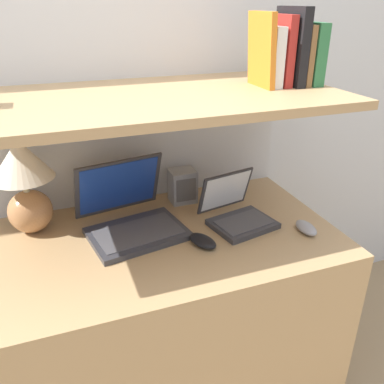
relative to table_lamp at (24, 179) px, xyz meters
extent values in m
cube|color=silver|center=(0.43, 0.20, 0.29)|extent=(6.00, 0.05, 2.40)
cube|color=tan|center=(0.43, -0.21, -0.56)|extent=(1.21, 0.69, 0.72)
cube|color=silver|center=(0.43, 0.15, -0.33)|extent=(1.21, 0.04, 1.17)
cube|color=tan|center=(0.43, -0.14, 0.27)|extent=(1.21, 0.62, 0.03)
ellipsoid|color=#B27A4C|center=(0.00, 0.00, -0.12)|extent=(0.15, 0.15, 0.15)
cylinder|color=tan|center=(0.00, 0.00, -0.02)|extent=(0.02, 0.02, 0.05)
cone|color=beige|center=(0.00, 0.00, 0.07)|extent=(0.21, 0.21, 0.14)
cube|color=#333338|center=(0.34, -0.17, -0.19)|extent=(0.36, 0.29, 0.02)
cube|color=#47474C|center=(0.35, -0.18, -0.18)|extent=(0.31, 0.21, 0.00)
cube|color=#333338|center=(0.32, -0.01, -0.07)|extent=(0.34, 0.14, 0.23)
cube|color=navy|center=(0.32, -0.02, -0.07)|extent=(0.30, 0.12, 0.20)
cube|color=#333338|center=(0.72, -0.24, -0.19)|extent=(0.25, 0.21, 0.02)
cube|color=#47474C|center=(0.72, -0.24, -0.18)|extent=(0.21, 0.16, 0.00)
cube|color=#333338|center=(0.70, -0.13, -0.10)|extent=(0.23, 0.10, 0.16)
cube|color=white|center=(0.70, -0.13, -0.10)|extent=(0.20, 0.08, 0.14)
ellipsoid|color=black|center=(0.54, -0.31, -0.18)|extent=(0.10, 0.13, 0.03)
ellipsoid|color=#99999E|center=(0.92, -0.35, -0.18)|extent=(0.06, 0.11, 0.03)
cube|color=gray|center=(0.58, 0.04, -0.13)|extent=(0.10, 0.09, 0.14)
cube|color=#59595B|center=(0.58, -0.01, -0.13)|extent=(0.08, 0.00, 0.09)
cube|color=#2D7042|center=(0.99, -0.14, 0.39)|extent=(0.04, 0.17, 0.20)
cube|color=brown|center=(0.95, -0.14, 0.38)|extent=(0.02, 0.17, 0.20)
cube|color=black|center=(0.92, -0.14, 0.41)|extent=(0.03, 0.17, 0.25)
cube|color=#A82823|center=(0.88, -0.14, 0.40)|extent=(0.03, 0.14, 0.23)
cube|color=silver|center=(0.84, -0.14, 0.38)|extent=(0.04, 0.14, 0.19)
cube|color=orange|center=(0.81, -0.14, 0.40)|extent=(0.03, 0.16, 0.24)
camera|label=1|loc=(0.10, -1.39, 0.56)|focal=38.00mm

